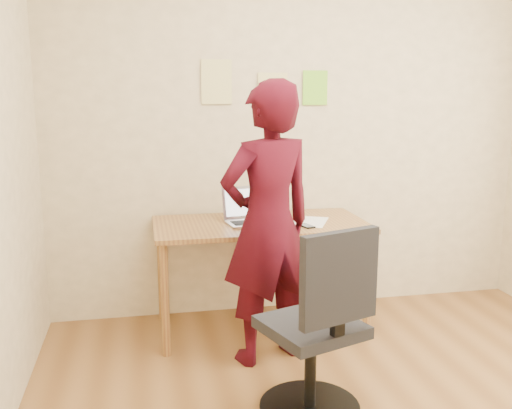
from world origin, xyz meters
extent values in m
cube|color=beige|center=(0.00, 1.77, 1.35)|extent=(3.50, 0.04, 2.70)
cube|color=olive|center=(-0.33, 1.38, 0.72)|extent=(1.40, 0.70, 0.03)
cylinder|color=olive|center=(-0.98, 1.08, 0.35)|extent=(0.05, 0.05, 0.71)
cylinder|color=olive|center=(0.32, 1.08, 0.35)|extent=(0.05, 0.05, 0.71)
cylinder|color=olive|center=(-0.98, 1.68, 0.35)|extent=(0.05, 0.05, 0.71)
cylinder|color=olive|center=(0.32, 1.68, 0.35)|extent=(0.05, 0.05, 0.71)
cube|color=silver|center=(-0.39, 1.35, 0.75)|extent=(0.34, 0.26, 0.01)
cube|color=black|center=(-0.39, 1.35, 0.76)|extent=(0.27, 0.15, 0.00)
cube|color=silver|center=(-0.41, 1.49, 0.86)|extent=(0.32, 0.11, 0.21)
cube|color=white|center=(-0.41, 1.49, 0.86)|extent=(0.28, 0.09, 0.17)
cube|color=white|center=(0.00, 1.34, 0.74)|extent=(0.34, 0.38, 0.00)
cube|color=black|center=(-0.06, 1.20, 0.74)|extent=(0.09, 0.13, 0.01)
cube|color=#3F4C59|center=(-0.06, 1.20, 0.75)|extent=(0.08, 0.11, 0.00)
cube|color=#E1D787|center=(-0.56, 1.74, 1.66)|extent=(0.21, 0.00, 0.30)
cube|color=#E1D787|center=(-0.16, 1.74, 1.57)|extent=(0.21, 0.00, 0.30)
cube|color=#82DB31|center=(0.15, 1.74, 1.62)|extent=(0.18, 0.00, 0.24)
cube|color=black|center=(-0.29, 0.31, 0.45)|extent=(0.55, 0.55, 0.06)
cube|color=black|center=(-0.22, 0.12, 0.77)|extent=(0.41, 0.18, 0.43)
cube|color=black|center=(-0.23, 0.12, 0.55)|extent=(0.07, 0.06, 0.12)
cylinder|color=black|center=(-0.29, 0.31, 0.22)|extent=(0.06, 0.06, 0.43)
cylinder|color=black|center=(-0.29, 0.31, 0.01)|extent=(0.51, 0.51, 0.03)
imported|color=#3B0812|center=(-0.37, 0.93, 0.83)|extent=(0.70, 0.57, 1.66)
camera|label=1|loc=(-1.08, -2.22, 1.60)|focal=40.00mm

